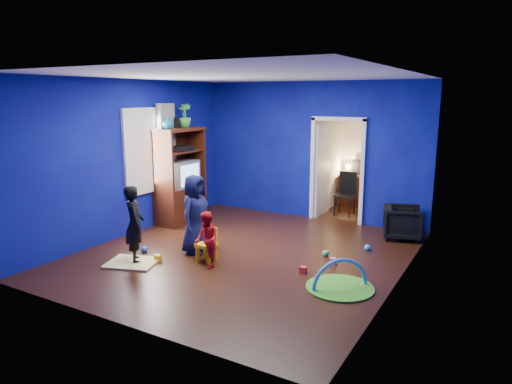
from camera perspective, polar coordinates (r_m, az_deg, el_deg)
The scene contains 34 objects.
floor at distance 7.69m, azimuth -1.51°, elevation -7.77°, with size 5.00×5.50×0.01m, color black.
ceiling at distance 7.25m, azimuth -1.64°, elevation 14.36°, with size 5.00×5.50×0.01m, color white.
wall_back at distance 9.76m, azimuth 6.87°, elevation 5.10°, with size 5.00×0.02×2.90m, color #090A6B.
wall_front at distance 5.22m, azimuth -17.46°, elevation -1.21°, with size 5.00×0.02×2.90m, color #090A6B.
wall_left at distance 8.88m, azimuth -15.53°, elevation 4.09°, with size 0.02×5.50×2.90m, color #090A6B.
wall_right at distance 6.41m, azimuth 17.88°, elevation 1.11°, with size 0.02×5.50×2.90m, color #090A6B.
alcove at distance 10.40m, azimuth 11.80°, elevation 4.23°, with size 1.00×1.75×2.50m, color silver, non-canonical shape.
armchair at distance 8.85m, azimuth 17.85°, elevation -3.65°, with size 0.65×0.67×0.61m, color black.
child_black at distance 7.41m, azimuth -14.94°, elevation -3.92°, with size 0.45×0.30×1.24m, color black.
child_navy at distance 7.66m, azimuth -7.65°, elevation -2.75°, with size 0.65×0.42×1.33m, color #101A3C.
toddler_red at distance 7.05m, azimuth -6.20°, elevation -5.95°, with size 0.42×0.33×0.87m, color red.
vase at distance 9.20m, azimuth -10.94°, elevation 8.51°, with size 0.23×0.23×0.24m, color #0D5B6C.
potted_plant at distance 9.60m, azimuth -8.92°, elevation 9.44°, with size 0.27×0.27×0.49m, color green.
tv_armoire at distance 9.55m, azimuth -9.51°, elevation 2.03°, with size 0.58×1.14×1.96m, color #3D130A.
crt_tv at distance 9.52m, azimuth -9.33°, elevation 2.25°, with size 0.46×0.70×0.54m, color silver.
yellow_blanket at distance 7.53m, azimuth -15.23°, elevation -8.52°, with size 0.75×0.60×0.03m, color #F2E07A.
hopper_ball at distance 8.01m, azimuth -6.76°, elevation -5.70°, with size 0.35×0.35×0.35m, color yellow.
kid_chair at distance 7.34m, azimuth -6.20°, elevation -6.74°, with size 0.28×0.28×0.50m, color yellow.
play_mat at distance 6.49m, azimuth 10.43°, elevation -11.67°, with size 0.93×0.93×0.02m, color green.
toy_arch at distance 6.49m, azimuth 10.44°, elevation -11.61°, with size 0.83×0.83×0.05m, color #3F8CD8.
window_left at distance 9.10m, azimuth -13.94°, elevation 4.99°, with size 0.03×0.95×1.55m, color white.
curtain at distance 9.47m, azimuth -11.05°, elevation 3.54°, with size 0.14×0.42×2.40m, color slate.
doorway at distance 9.60m, azimuth 10.11°, elevation 2.48°, with size 1.16×0.10×2.10m, color white.
study_desk at distance 11.14m, azimuth 12.63°, elevation 0.12°, with size 0.88×0.44×0.75m, color #3D140A.
desk_monitor at distance 11.15m, azimuth 12.95°, elevation 3.13°, with size 0.40×0.05×0.32m, color black.
desk_lamp at distance 11.18m, azimuth 11.48°, elevation 3.11°, with size 0.14×0.14×0.14m, color #FFD88C.
folding_chair at distance 10.22m, azimuth 11.04°, elevation -0.36°, with size 0.40×0.40×0.92m, color black.
book_shelf at distance 11.04m, azimuth 13.19°, elevation 8.62°, with size 0.88×0.24×0.04m, color white.
toy_0 at distance 6.92m, azimuth 5.92°, elevation -9.66°, with size 0.10×0.08×0.10m, color red.
toy_1 at distance 8.07m, azimuth 13.78°, elevation -6.75°, with size 0.11×0.11×0.11m, color #25A2D2.
toy_2 at distance 7.54m, azimuth -12.18°, elevation -8.04°, with size 0.10×0.08×0.10m, color #EEB70C.
toy_3 at distance 7.67m, azimuth 8.73°, elevation -7.54°, with size 0.11×0.11×0.11m, color #33B35D.
toy_4 at distance 7.34m, azimuth 9.59°, elevation -8.50°, with size 0.10×0.08×0.10m, color #E054A5.
toy_5 at distance 7.98m, azimuth -13.78°, elevation -6.96°, with size 0.11×0.11×0.11m, color blue.
Camera 1 is at (3.77, -6.19, 2.58)m, focal length 32.00 mm.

